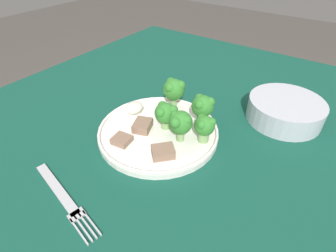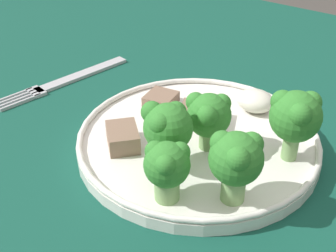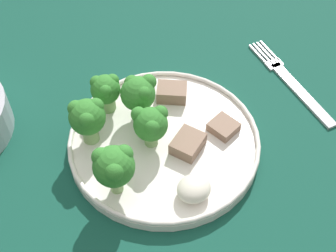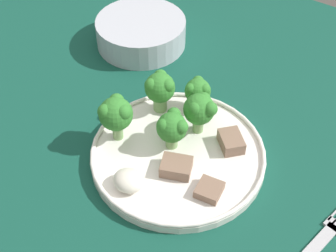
% 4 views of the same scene
% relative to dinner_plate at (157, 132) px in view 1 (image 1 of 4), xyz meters
% --- Properties ---
extents(table, '(1.16, 0.97, 0.71)m').
position_rel_dinner_plate_xyz_m(table, '(-0.00, 0.02, -0.10)').
color(table, '#114738').
rests_on(table, ground_plane).
extents(dinner_plate, '(0.24, 0.24, 0.02)m').
position_rel_dinner_plate_xyz_m(dinner_plate, '(0.00, 0.00, 0.00)').
color(dinner_plate, white).
rests_on(dinner_plate, table).
extents(fork, '(0.06, 0.19, 0.00)m').
position_rel_dinner_plate_xyz_m(fork, '(0.21, -0.03, -0.01)').
color(fork, '#B2B2B7').
rests_on(fork, table).
extents(cream_bowl, '(0.16, 0.16, 0.05)m').
position_rel_dinner_plate_xyz_m(cream_bowl, '(-0.21, 0.19, 0.01)').
color(cream_bowl, '#B7BCC6').
rests_on(cream_bowl, table).
extents(broccoli_floret_near_rim_left, '(0.04, 0.04, 0.06)m').
position_rel_dinner_plate_xyz_m(broccoli_floret_near_rim_left, '(-0.02, 0.01, 0.04)').
color(broccoli_floret_near_rim_left, '#7FA866').
rests_on(broccoli_floret_near_rim_left, dinner_plate).
extents(broccoli_floret_center_left, '(0.05, 0.05, 0.07)m').
position_rel_dinner_plate_xyz_m(broccoli_floret_center_left, '(-0.08, 0.06, 0.05)').
color(broccoli_floret_center_left, '#7FA866').
rests_on(broccoli_floret_center_left, dinner_plate).
extents(broccoli_floret_back_left, '(0.05, 0.05, 0.07)m').
position_rel_dinner_plate_xyz_m(broccoli_floret_back_left, '(-0.09, -0.02, 0.05)').
color(broccoli_floret_back_left, '#7FA866').
rests_on(broccoli_floret_back_left, dinner_plate).
extents(broccoli_floret_front_left, '(0.04, 0.04, 0.06)m').
position_rel_dinner_plate_xyz_m(broccoli_floret_front_left, '(-0.03, 0.09, 0.04)').
color(broccoli_floret_front_left, '#7FA866').
rests_on(broccoli_floret_front_left, dinner_plate).
extents(broccoli_floret_center_back, '(0.05, 0.04, 0.06)m').
position_rel_dinner_plate_xyz_m(broccoli_floret_center_back, '(-0.00, 0.05, 0.05)').
color(broccoli_floret_center_back, '#7FA866').
rests_on(broccoli_floret_center_back, dinner_plate).
extents(meat_slice_front_slice, '(0.05, 0.05, 0.02)m').
position_rel_dinner_plate_xyz_m(meat_slice_front_slice, '(0.01, -0.03, 0.01)').
color(meat_slice_front_slice, '#846651').
rests_on(meat_slice_front_slice, dinner_plate).
extents(meat_slice_middle_slice, '(0.05, 0.05, 0.02)m').
position_rel_dinner_plate_xyz_m(meat_slice_middle_slice, '(0.05, 0.05, 0.01)').
color(meat_slice_middle_slice, '#846651').
rests_on(meat_slice_middle_slice, dinner_plate).
extents(meat_slice_rear_slice, '(0.04, 0.04, 0.01)m').
position_rel_dinner_plate_xyz_m(meat_slice_rear_slice, '(0.07, -0.03, 0.01)').
color(meat_slice_rear_slice, '#846651').
rests_on(meat_slice_rear_slice, dinner_plate).
extents(sauce_dollop, '(0.04, 0.04, 0.02)m').
position_rel_dinner_plate_xyz_m(sauce_dollop, '(-0.03, -0.08, 0.01)').
color(sauce_dollop, silver).
rests_on(sauce_dollop, dinner_plate).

